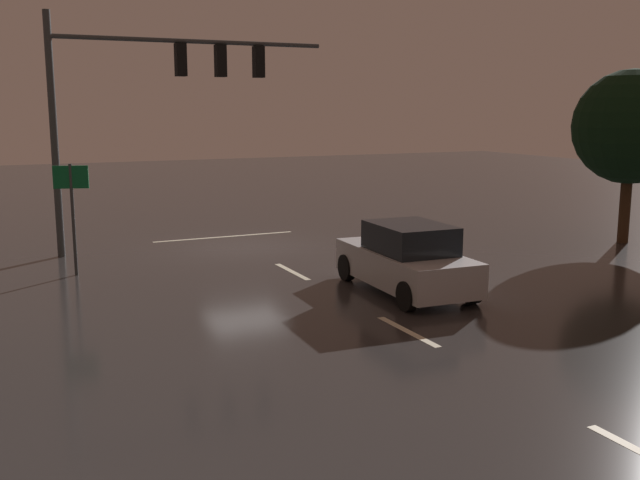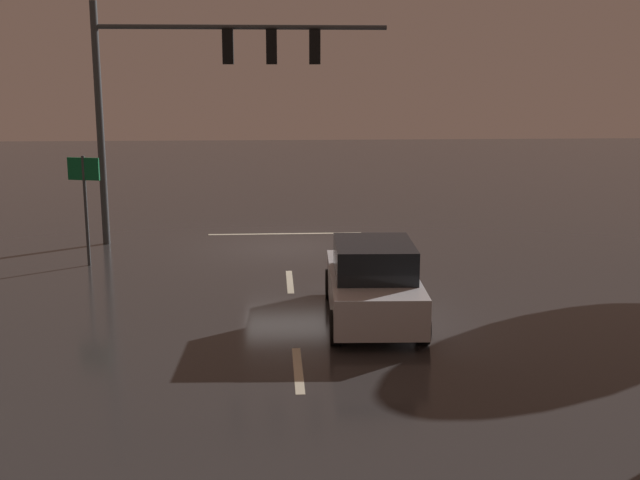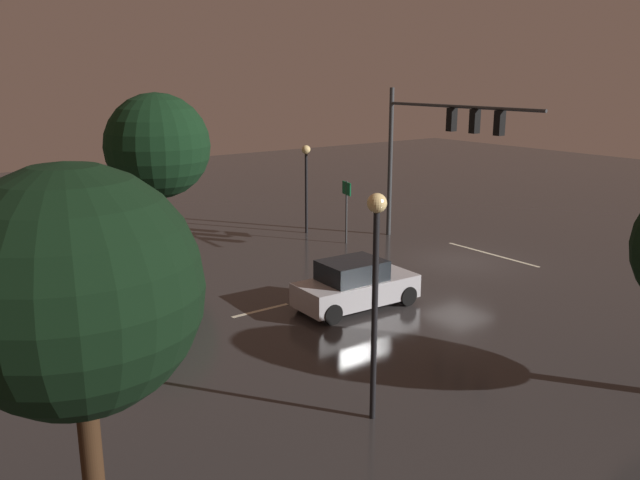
# 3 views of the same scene
# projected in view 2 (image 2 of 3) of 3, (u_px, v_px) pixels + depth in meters

# --- Properties ---
(ground_plane) EXTENTS (80.00, 80.00, 0.00)m
(ground_plane) POSITION_uv_depth(u_px,v_px,m) (287.00, 247.00, 23.48)
(ground_plane) COLOR #2D2B2B
(traffic_signal_assembly) EXTENTS (8.67, 0.47, 7.20)m
(traffic_signal_assembly) POSITION_uv_depth(u_px,v_px,m) (202.00, 73.00, 23.13)
(traffic_signal_assembly) COLOR #383A3D
(traffic_signal_assembly) RESTS_ON ground_plane
(lane_dash_far) EXTENTS (0.16, 2.20, 0.01)m
(lane_dash_far) POSITION_uv_depth(u_px,v_px,m) (290.00, 281.00, 19.58)
(lane_dash_far) COLOR beige
(lane_dash_far) RESTS_ON ground_plane
(lane_dash_mid) EXTENTS (0.16, 2.20, 0.01)m
(lane_dash_mid) POSITION_uv_depth(u_px,v_px,m) (298.00, 369.00, 13.72)
(lane_dash_mid) COLOR beige
(lane_dash_mid) RESTS_ON ground_plane
(stop_bar) EXTENTS (5.00, 0.16, 0.01)m
(stop_bar) POSITION_uv_depth(u_px,v_px,m) (285.00, 234.00, 25.50)
(stop_bar) COLOR beige
(stop_bar) RESTS_ON ground_plane
(car_approaching) EXTENTS (2.06, 4.43, 1.70)m
(car_approaching) POSITION_uv_depth(u_px,v_px,m) (373.00, 283.00, 16.39)
(car_approaching) COLOR #B7B7BC
(car_approaching) RESTS_ON ground_plane
(route_sign) EXTENTS (0.88, 0.30, 2.99)m
(route_sign) POSITION_uv_depth(u_px,v_px,m) (85.00, 187.00, 20.83)
(route_sign) COLOR #383A3D
(route_sign) RESTS_ON ground_plane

